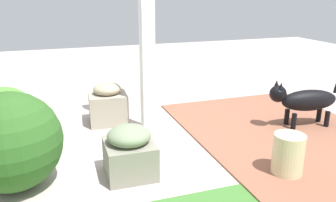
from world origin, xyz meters
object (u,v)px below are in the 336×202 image
Objects in this scene: ceramic_urn at (288,155)px; terracotta_pot_broad at (2,109)px; porch_pillar at (147,21)px; stone_planter_mid at (130,152)px; stone_planter_nearest at (108,105)px; dog at (304,100)px; round_shrub at (11,142)px.

terracotta_pot_broad is at bearing -34.46° from ceramic_urn.
stone_planter_mid is (0.38, 0.82, -0.91)m from porch_pillar.
dog reaches higher than stone_planter_nearest.
terracotta_pot_broad is at bearing -47.27° from stone_planter_mid.
dog is at bearing -134.72° from ceramic_urn.
terracotta_pot_broad is (0.16, -0.97, -0.06)m from round_shrub.
round_shrub reaches higher than stone_planter_mid.
stone_planter_nearest reaches higher than stone_planter_mid.
porch_pillar is 5.45× the size of stone_planter_mid.
stone_planter_mid is 1.22m from ceramic_urn.
porch_pillar is at bearing -149.27° from round_shrub.
ceramic_urn is (-1.98, 0.50, -0.19)m from round_shrub.
dog is 1.12m from ceramic_urn.
porch_pillar is at bearing 133.61° from stone_planter_nearest.
ceramic_urn is (-2.14, 1.47, -0.13)m from terracotta_pot_broad.
round_shrub is 0.99m from terracotta_pot_broad.
terracotta_pot_broad is 0.68× the size of dog.
round_shrub is (0.86, 1.09, 0.15)m from stone_planter_nearest.
stone_planter_nearest is 2.06m from dog.
terracotta_pot_broad reaches higher than stone_planter_nearest.
porch_pillar is at bearing -57.65° from ceramic_urn.
round_shrub is at bearing -14.15° from ceramic_urn.
stone_planter_nearest is (0.35, -0.36, -0.90)m from porch_pillar.
dog is (-2.92, 0.68, -0.00)m from terracotta_pot_broad.
terracotta_pot_broad is 3.00m from dog.
stone_planter_mid is 0.80× the size of terracotta_pot_broad.
stone_planter_mid is 1.98m from dog.
round_shrub is at bearing 51.49° from stone_planter_nearest.
dog is at bearing 166.83° from terracotta_pot_broad.
round_shrub reaches higher than dog.
porch_pillar is 2.94× the size of dog.
terracotta_pot_broad is at bearing -10.37° from porch_pillar.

